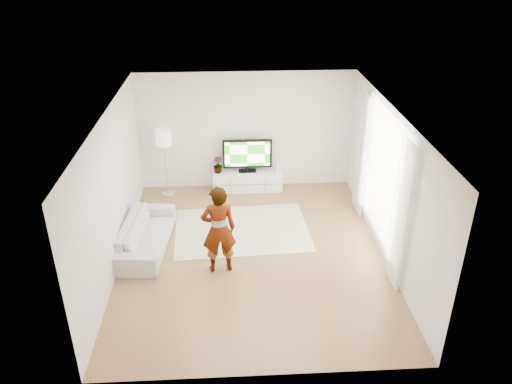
{
  "coord_description": "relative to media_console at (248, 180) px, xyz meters",
  "views": [
    {
      "loc": [
        -0.39,
        -8.0,
        5.47
      ],
      "look_at": [
        0.09,
        0.4,
        1.13
      ],
      "focal_mm": 35.0,
      "sensor_mm": 36.0,
      "label": 1
    }
  ],
  "objects": [
    {
      "name": "ceiling",
      "position": [
        -0.02,
        -2.76,
        2.57
      ],
      "size": [
        6.0,
        6.0,
        0.0
      ],
      "primitive_type": "plane",
      "color": "white",
      "rests_on": "wall_back"
    },
    {
      "name": "wall_front",
      "position": [
        -0.02,
        -5.76,
        1.17
      ],
      "size": [
        5.0,
        0.02,
        2.8
      ],
      "primitive_type": "cube",
      "color": "silver",
      "rests_on": "floor"
    },
    {
      "name": "television",
      "position": [
        0.0,
        0.03,
        0.67
      ],
      "size": [
        1.16,
        0.23,
        0.81
      ],
      "color": "black",
      "rests_on": "media_console"
    },
    {
      "name": "wall_left",
      "position": [
        -2.52,
        -2.76,
        1.17
      ],
      "size": [
        0.02,
        6.0,
        2.8
      ],
      "primitive_type": "cube",
      "color": "silver",
      "rests_on": "floor"
    },
    {
      "name": "wall_right",
      "position": [
        2.48,
        -2.76,
        1.17
      ],
      "size": [
        0.02,
        6.0,
        2.8
      ],
      "primitive_type": "cube",
      "color": "silver",
      "rests_on": "floor"
    },
    {
      "name": "wall_back",
      "position": [
        -0.02,
        0.24,
        1.17
      ],
      "size": [
        5.0,
        0.02,
        2.8
      ],
      "primitive_type": "cube",
      "color": "silver",
      "rests_on": "floor"
    },
    {
      "name": "window",
      "position": [
        2.46,
        -2.46,
        1.22
      ],
      "size": [
        0.01,
        2.6,
        2.5
      ],
      "primitive_type": "cube",
      "color": "white",
      "rests_on": "wall_right"
    },
    {
      "name": "floor",
      "position": [
        -0.02,
        -2.76,
        -0.23
      ],
      "size": [
        6.0,
        6.0,
        0.0
      ],
      "primitive_type": "plane",
      "color": "#AB864D",
      "rests_on": "ground"
    },
    {
      "name": "player",
      "position": [
        -0.64,
        -3.24,
        0.63
      ],
      "size": [
        0.66,
        0.48,
        1.69
      ],
      "primitive_type": "imported",
      "rotation": [
        0.0,
        0.0,
        3.27
      ],
      "color": "#334772",
      "rests_on": "rug"
    },
    {
      "name": "sofa",
      "position": [
        -2.08,
        -2.42,
        0.07
      ],
      "size": [
        0.97,
        2.12,
        0.6
      ],
      "primitive_type": "imported",
      "rotation": [
        0.0,
        0.0,
        1.49
      ],
      "color": "silver",
      "rests_on": "floor"
    },
    {
      "name": "curtain_near",
      "position": [
        2.38,
        -3.76,
        1.12
      ],
      "size": [
        0.04,
        0.7,
        2.6
      ],
      "primitive_type": "cube",
      "color": "white",
      "rests_on": "floor"
    },
    {
      "name": "potted_plant",
      "position": [
        -0.7,
        0.0,
        0.43
      ],
      "size": [
        0.27,
        0.27,
        0.39
      ],
      "primitive_type": "imported",
      "rotation": [
        0.0,
        0.0,
        -0.25
      ],
      "color": "#3F7238",
      "rests_on": "media_console"
    },
    {
      "name": "rug",
      "position": [
        -0.2,
        -1.88,
        -0.22
      ],
      "size": [
        2.85,
        2.12,
        0.01
      ],
      "primitive_type": "cube",
      "rotation": [
        0.0,
        0.0,
        0.05
      ],
      "color": "beige",
      "rests_on": "floor"
    },
    {
      "name": "media_console",
      "position": [
        0.0,
        0.0,
        0.0
      ],
      "size": [
        1.64,
        0.47,
        0.46
      ],
      "color": "white",
      "rests_on": "floor"
    },
    {
      "name": "game_console",
      "position": [
        0.72,
        -0.0,
        0.35
      ],
      "size": [
        0.06,
        0.18,
        0.24
      ],
      "rotation": [
        0.0,
        0.0,
        -0.03
      ],
      "color": "white",
      "rests_on": "media_console"
    },
    {
      "name": "curtain_far",
      "position": [
        2.38,
        -1.16,
        1.12
      ],
      "size": [
        0.04,
        0.7,
        2.6
      ],
      "primitive_type": "cube",
      "color": "white",
      "rests_on": "floor"
    },
    {
      "name": "floor_lamp",
      "position": [
        -1.89,
        -0.16,
        1.13
      ],
      "size": [
        0.36,
        0.36,
        1.6
      ],
      "color": "silver",
      "rests_on": "floor"
    }
  ]
}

